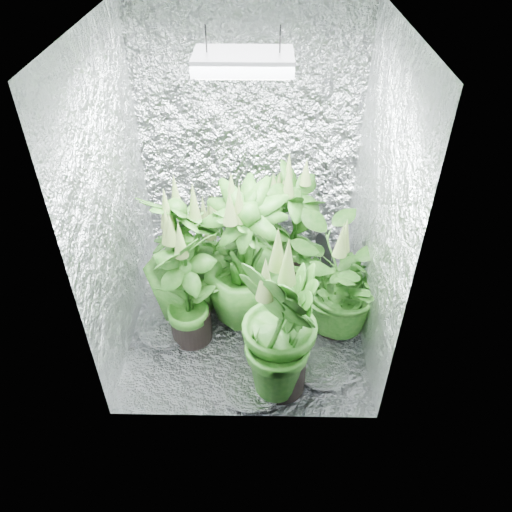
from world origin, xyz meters
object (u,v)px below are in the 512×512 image
object	(u,v)px
plant_c	(266,228)
plant_e	(340,284)
circulation_fan	(326,254)
plant_d	(182,259)
plant_a	(212,253)
plant_g	(282,328)
plant_b	(294,227)
plant_h	(244,259)
plant_f	(187,288)
grow_lamp	(243,62)

from	to	relation	value
plant_c	plant_e	bearing A→B (deg)	-54.21
circulation_fan	plant_d	bearing A→B (deg)	-174.64
plant_a	plant_g	world-z (taller)	plant_g
plant_c	plant_g	bearing A→B (deg)	-85.57
plant_b	plant_g	xyz separation A→B (m)	(-0.12, -1.06, 0.04)
plant_b	plant_c	bearing A→B (deg)	151.28
plant_c	plant_h	distance (m)	0.59
plant_b	plant_e	bearing A→B (deg)	-63.55
plant_d	plant_e	size ratio (longest dim) A/B	1.22
plant_d	plant_c	bearing A→B (deg)	42.63
plant_g	plant_f	bearing A→B (deg)	146.28
grow_lamp	plant_a	bearing A→B (deg)	133.12
plant_h	circulation_fan	bearing A→B (deg)	41.10
grow_lamp	plant_b	distance (m)	1.48
plant_g	plant_a	bearing A→B (deg)	119.59
plant_a	plant_d	bearing A→B (deg)	-134.09
plant_g	circulation_fan	world-z (taller)	plant_g
plant_e	grow_lamp	bearing A→B (deg)	173.73
plant_b	plant_c	xyz separation A→B (m)	(-0.21, 0.11, -0.09)
plant_c	circulation_fan	world-z (taller)	plant_c
plant_f	plant_e	bearing A→B (deg)	5.77
plant_f	plant_h	bearing A→B (deg)	31.83
plant_b	plant_a	bearing A→B (deg)	-159.59
plant_b	circulation_fan	bearing A→B (deg)	22.57
plant_d	plant_h	bearing A→B (deg)	-3.37
plant_b	plant_g	distance (m)	1.07
plant_f	circulation_fan	distance (m)	1.30
plant_f	circulation_fan	size ratio (longest dim) A/B	3.05
circulation_fan	grow_lamp	bearing A→B (deg)	-156.62
grow_lamp	plant_f	xyz separation A→B (m)	(-0.38, -0.17, -1.38)
plant_a	plant_f	world-z (taller)	plant_f
plant_g	plant_e	bearing A→B (deg)	51.68
grow_lamp	plant_f	size ratio (longest dim) A/B	0.50
plant_a	circulation_fan	xyz separation A→B (m)	(0.87, 0.34, -0.26)
plant_c	plant_e	distance (m)	0.83
plant_a	plant_e	bearing A→B (deg)	-21.31
plant_c	plant_d	bearing A→B (deg)	-137.37
plant_b	plant_f	size ratio (longest dim) A/B	1.04
plant_d	grow_lamp	bearing A→B (deg)	-10.05
grow_lamp	plant_f	bearing A→B (deg)	-155.93
plant_c	plant_a	bearing A→B (deg)	-139.11
plant_g	circulation_fan	bearing A→B (deg)	71.43
plant_c	plant_d	size ratio (longest dim) A/B	0.80
plant_b	circulation_fan	world-z (taller)	plant_b
plant_e	plant_h	world-z (taller)	plant_h
grow_lamp	plant_f	distance (m)	1.44
grow_lamp	plant_e	world-z (taller)	grow_lamp
circulation_fan	plant_a	bearing A→B (deg)	179.88
plant_b	plant_f	distance (m)	0.98
plant_b	plant_d	world-z (taller)	plant_d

